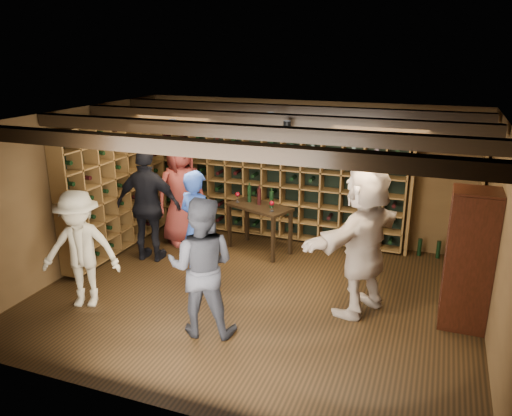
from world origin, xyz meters
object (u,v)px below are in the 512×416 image
at_px(man_blue_shirt, 197,227).
at_px(tasting_table, 259,210).
at_px(guest_woman_black, 149,205).
at_px(guest_khaki, 80,250).
at_px(display_cabinet, 468,262).
at_px(guest_red_floral, 181,192).
at_px(man_grey_suit, 201,267).
at_px(guest_beige, 364,240).

bearing_deg(man_blue_shirt, tasting_table, -88.39).
relative_size(guest_woman_black, guest_khaki, 1.16).
xyz_separation_m(man_blue_shirt, tasting_table, (0.45, 1.42, -0.13)).
bearing_deg(tasting_table, display_cabinet, -1.74).
distance_m(man_blue_shirt, guest_red_floral, 1.66).
distance_m(man_grey_suit, guest_beige, 2.11).
bearing_deg(man_blue_shirt, man_grey_suit, 138.31).
xyz_separation_m(man_blue_shirt, guest_khaki, (-1.12, -1.20, -0.05)).
bearing_deg(display_cabinet, guest_khaki, -165.50).
height_order(man_blue_shirt, guest_beige, guest_beige).
xyz_separation_m(man_grey_suit, guest_khaki, (-1.81, 0.05, -0.06)).
distance_m(display_cabinet, guest_woman_black, 4.80).
relative_size(man_grey_suit, guest_red_floral, 0.93).
height_order(man_grey_suit, guest_woman_black, guest_woman_black).
bearing_deg(guest_woman_black, guest_beige, 165.75).
bearing_deg(tasting_table, guest_khaki, -99.71).
distance_m(guest_red_floral, guest_beige, 3.67).
distance_m(guest_red_floral, guest_khaki, 2.54).
xyz_separation_m(man_blue_shirt, man_grey_suit, (0.69, -1.24, 0.01)).
bearing_deg(man_blue_shirt, guest_beige, -161.72).
bearing_deg(man_grey_suit, display_cabinet, -169.48).
relative_size(guest_red_floral, guest_khaki, 1.16).
bearing_deg(guest_khaki, guest_beige, -0.67).
bearing_deg(man_grey_suit, guest_woman_black, -56.25).
bearing_deg(guest_beige, tasting_table, -100.52).
distance_m(display_cabinet, man_blue_shirt, 3.69).
distance_m(display_cabinet, guest_beige, 1.28).
distance_m(display_cabinet, guest_red_floral, 4.85).
bearing_deg(guest_beige, guest_khaki, -45.80).
xyz_separation_m(guest_red_floral, guest_beige, (3.40, -1.37, 0.07)).
distance_m(guest_woman_black, guest_beige, 3.55).
relative_size(man_blue_shirt, guest_beige, 0.85).
xyz_separation_m(guest_red_floral, guest_khaki, (-0.14, -2.53, -0.13)).
height_order(man_blue_shirt, guest_red_floral, guest_red_floral).
distance_m(guest_red_floral, guest_woman_black, 0.89).
xyz_separation_m(guest_red_floral, tasting_table, (1.44, 0.09, -0.21)).
bearing_deg(tasting_table, man_blue_shirt, -86.31).
height_order(display_cabinet, guest_woman_black, guest_woman_black).
relative_size(man_blue_shirt, guest_red_floral, 0.91).
bearing_deg(tasting_table, guest_beige, -15.33).
xyz_separation_m(man_grey_suit, guest_red_floral, (-1.68, 2.58, 0.07)).
xyz_separation_m(man_blue_shirt, guest_beige, (2.42, -0.04, 0.15)).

